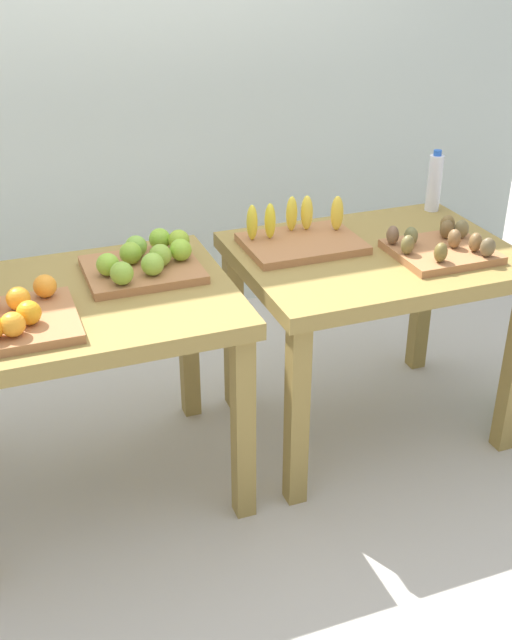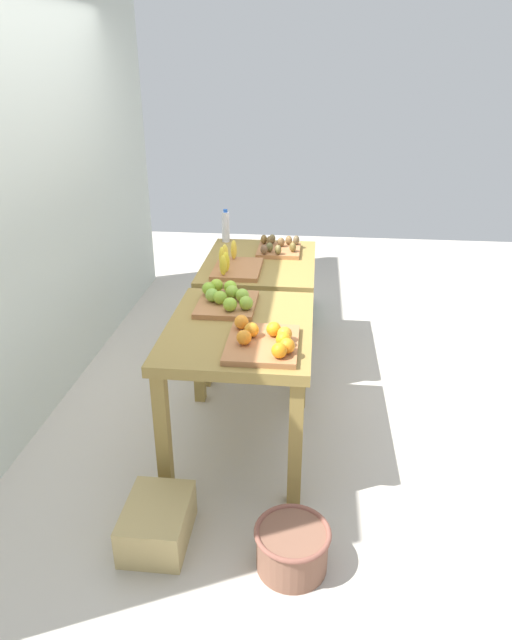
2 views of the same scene
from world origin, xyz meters
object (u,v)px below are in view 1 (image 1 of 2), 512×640
Objects in this scene: kiwi_bin at (442,247)px; water_bottle at (434,182)px; banana_crate at (299,237)px; display_table_right at (373,279)px; apple_bin at (145,261)px; orange_bin at (3,320)px; display_table_left at (83,328)px.

water_bottle is at bearing 62.15° from kiwi_bin.
banana_crate is at bearing -166.38° from water_bottle.
banana_crate is at bearing 149.55° from kiwi_bin.
display_table_right is 0.89m from apple_bin.
apple_bin is 0.61m from banana_crate.
water_bottle reaches higher than orange_bin.
banana_crate reaches higher than orange_bin.
water_bottle is at bearing 35.74° from display_table_right.
banana_crate reaches higher than kiwi_bin.
water_bottle is (1.56, 0.32, 0.24)m from display_table_left.
display_table_left is at bearing -156.66° from apple_bin.
water_bottle reaches higher than display_table_left.
water_bottle reaches higher than display_table_right.
banana_crate reaches higher than apple_bin.
display_table_right is at bearing 149.94° from kiwi_bin.
kiwi_bin is 1.41× the size of water_bottle.
banana_crate is 0.54m from kiwi_bin.
banana_crate is at bearing 3.68° from apple_bin.
apple_bin reaches higher than orange_bin.
display_table_right is at bearing -144.26° from water_bottle.
orange_bin is 1.00× the size of banana_crate.
display_table_right is 1.39m from orange_bin.
display_table_left is 3.98× the size of water_bottle.
apple_bin is 0.95× the size of banana_crate.
banana_crate is 1.19× the size of kiwi_bin.
kiwi_bin is (0.46, -0.27, -0.00)m from banana_crate.
orange_bin is (-1.37, -0.16, 0.16)m from display_table_right.
apple_bin is 1.10m from kiwi_bin.
display_table_left is 2.82× the size of kiwi_bin.
kiwi_bin is at bearing -5.22° from display_table_left.
orange_bin reaches higher than kiwi_bin.
water_bottle is at bearing 13.62° from banana_crate.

